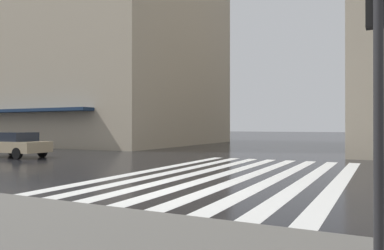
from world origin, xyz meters
The scene contains 5 objects.
ground_plane centered at (0.00, 0.00, 0.00)m, with size 220.00×220.00×0.00m, color black.
zebra_crossing centered at (4.00, -0.78, 0.00)m, with size 13.00×7.50×0.01m.
haussmann_block_mid centered at (21.88, 21.19, 10.98)m, with size 19.96×22.26×22.43m.
traffic_signal_post centered at (-3.73, -5.46, 2.83)m, with size 0.44×0.30×3.72m.
car_champagne centered at (5.50, 13.09, 0.76)m, with size 1.85×4.10×1.41m.
Camera 1 is at (-9.07, -5.52, 1.76)m, focal length 35.59 mm.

